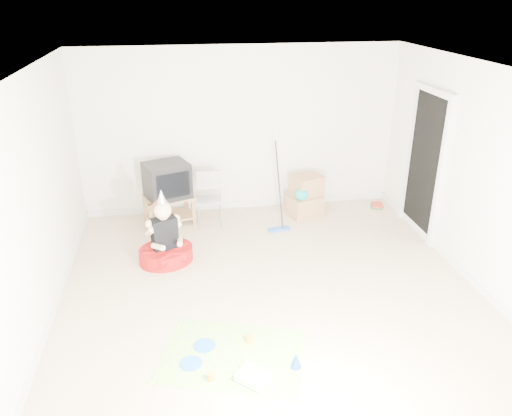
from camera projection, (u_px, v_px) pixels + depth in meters
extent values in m
plane|color=#C8AF8F|center=(269.00, 288.00, 6.08)|extent=(5.00, 5.00, 0.00)
cube|color=black|center=(425.00, 166.00, 7.12)|extent=(0.02, 0.90, 2.05)
cube|color=#9C7246|center=(168.00, 198.00, 7.57)|extent=(0.81, 0.61, 0.03)
cube|color=#9C7246|center=(170.00, 216.00, 7.70)|extent=(0.81, 0.61, 0.03)
cube|color=#9C7246|center=(151.00, 219.00, 7.38)|extent=(0.06, 0.06, 0.45)
cube|color=#9C7246|center=(194.00, 211.00, 7.62)|extent=(0.06, 0.06, 0.45)
cube|color=#9C7246|center=(145.00, 209.00, 7.70)|extent=(0.06, 0.06, 0.45)
cube|color=#9C7246|center=(186.00, 202.00, 7.94)|extent=(0.06, 0.06, 0.45)
cube|color=black|center=(167.00, 180.00, 7.46)|extent=(0.76, 0.70, 0.53)
cube|color=#9C9CA1|center=(209.00, 200.00, 7.56)|extent=(0.39, 0.38, 0.03)
cylinder|color=#9C9CA1|center=(198.00, 200.00, 7.53)|extent=(0.02, 0.02, 0.83)
cylinder|color=#9C9CA1|center=(220.00, 199.00, 7.57)|extent=(0.02, 0.02, 0.83)
cube|color=#AA7C52|center=(305.00, 205.00, 7.96)|extent=(0.61, 0.53, 0.33)
cube|color=#AA7C52|center=(307.00, 185.00, 7.88)|extent=(0.54, 0.49, 0.32)
ellipsoid|color=#0D9388|center=(302.00, 195.00, 7.70)|extent=(0.22, 0.16, 0.18)
cube|color=blue|center=(279.00, 229.00, 7.52)|extent=(0.33, 0.16, 0.03)
cylinder|color=black|center=(280.00, 190.00, 7.26)|extent=(0.08, 0.43, 1.26)
cube|color=#236A36|center=(377.00, 206.00, 8.32)|extent=(0.26, 0.29, 0.03)
cube|color=#AF3625|center=(377.00, 205.00, 8.31)|extent=(0.23, 0.27, 0.03)
cylinder|color=#9D0E0E|center=(166.00, 255.00, 6.64)|extent=(0.91, 0.91, 0.20)
cube|color=black|center=(164.00, 234.00, 6.51)|extent=(0.37, 0.28, 0.43)
sphere|color=beige|center=(163.00, 210.00, 6.38)|extent=(0.29, 0.29, 0.23)
cone|color=silver|center=(161.00, 196.00, 6.30)|extent=(0.12, 0.12, 0.17)
cube|color=#E53084|center=(233.00, 356.00, 4.96)|extent=(1.65, 1.40, 0.01)
cube|color=white|center=(253.00, 377.00, 4.63)|extent=(0.36, 0.36, 0.08)
cube|color=#3EAE60|center=(253.00, 380.00, 4.64)|extent=(0.36, 0.36, 0.01)
cylinder|color=beige|center=(242.00, 370.00, 4.61)|extent=(0.01, 0.01, 0.07)
cylinder|color=beige|center=(245.00, 372.00, 4.59)|extent=(0.01, 0.01, 0.07)
cylinder|color=beige|center=(249.00, 374.00, 4.57)|extent=(0.01, 0.01, 0.07)
cylinder|color=beige|center=(253.00, 375.00, 4.55)|extent=(0.01, 0.01, 0.07)
cylinder|color=beige|center=(256.00, 377.00, 4.53)|extent=(0.01, 0.01, 0.07)
cylinder|color=beige|center=(260.00, 379.00, 4.51)|extent=(0.01, 0.01, 0.07)
cylinder|color=beige|center=(247.00, 365.00, 4.68)|extent=(0.01, 0.01, 0.07)
cylinder|color=beige|center=(251.00, 366.00, 4.66)|extent=(0.01, 0.01, 0.07)
cylinder|color=beige|center=(254.00, 368.00, 4.64)|extent=(0.01, 0.01, 0.07)
cylinder|color=beige|center=(258.00, 369.00, 4.62)|extent=(0.01, 0.01, 0.07)
cylinder|color=beige|center=(262.00, 371.00, 4.60)|extent=(0.01, 0.01, 0.07)
cylinder|color=blue|center=(205.00, 345.00, 5.09)|extent=(0.31, 0.31, 0.01)
cylinder|color=blue|center=(191.00, 363.00, 4.85)|extent=(0.23, 0.23, 0.01)
cylinder|color=orange|center=(250.00, 339.00, 5.12)|extent=(0.10, 0.10, 0.08)
cylinder|color=orange|center=(211.00, 377.00, 4.63)|extent=(0.09, 0.09, 0.08)
cone|color=#1A41B6|center=(296.00, 360.00, 4.78)|extent=(0.15, 0.15, 0.16)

